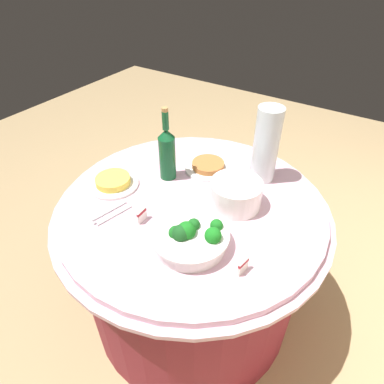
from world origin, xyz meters
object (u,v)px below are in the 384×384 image
Objects in this scene: label_placard_mid at (142,215)px; food_plate_peanuts at (208,166)px; plate_stack at (236,194)px; food_plate_fried_egg at (113,182)px; wine_bottle at (167,152)px; decorative_fruit_vase at (265,149)px; label_placard_front at (243,266)px; broccoli_bowl at (190,237)px; serving_tongs at (111,214)px.

food_plate_peanuts is at bearing 176.14° from label_placard_mid.
food_plate_fried_egg is at bearing -70.96° from plate_stack.
wine_bottle reaches higher than food_plate_fried_egg.
wine_bottle is 0.99× the size of decorative_fruit_vase.
decorative_fruit_vase reaches higher than label_placard_front.
label_placard_mid is at bearing -91.09° from broccoli_bowl.
plate_stack is 0.95× the size of food_plate_fried_egg.
broccoli_bowl is 0.45m from wine_bottle.
food_plate_peanuts is at bearing -138.46° from label_placard_front.
decorative_fruit_vase is at bearing 121.88° from wine_bottle.
wine_bottle is at bearing -133.39° from broccoli_bowl.
decorative_fruit_vase is (-0.24, 0.01, 0.09)m from plate_stack.
decorative_fruit_vase is at bearing 152.67° from label_placard_mid.
wine_bottle reaches higher than label_placard_front.
food_plate_peanuts is 0.61m from label_placard_front.
wine_bottle is 1.53× the size of food_plate_peanuts.
wine_bottle is 0.43m from decorative_fruit_vase.
broccoli_bowl is at bearing 88.91° from label_placard_mid.
plate_stack is 0.28m from food_plate_peanuts.
wine_bottle is at bearing 173.80° from serving_tongs.
label_placard_mid reaches higher than serving_tongs.
food_plate_peanuts is (-0.49, 0.16, 0.01)m from serving_tongs.
food_plate_peanuts reaches higher than serving_tongs.
decorative_fruit_vase is at bearing -162.58° from label_placard_front.
plate_stack reaches higher than food_plate_peanuts.
decorative_fruit_vase reaches higher than food_plate_peanuts.
food_plate_fried_egg is (0.19, -0.16, -0.11)m from wine_bottle.
label_placard_front is at bearing 41.54° from food_plate_peanuts.
wine_bottle is at bearing 138.89° from food_plate_fried_egg.
decorative_fruit_vase is at bearing 176.57° from plate_stack.
wine_bottle is at bearing -162.72° from label_placard_mid.
food_plate_fried_egg is at bearing -113.11° from label_placard_mid.
food_plate_peanuts is at bearing -72.82° from decorative_fruit_vase.
decorative_fruit_vase reaches higher than plate_stack.
food_plate_fried_egg is at bearing -103.25° from broccoli_bowl.
serving_tongs is at bearing -83.91° from broccoli_bowl.
decorative_fruit_vase reaches higher than wine_bottle.
food_plate_fried_egg is at bearing -41.11° from wine_bottle.
wine_bottle reaches higher than plate_stack.
broccoli_bowl is 5.09× the size of label_placard_mid.
serving_tongs is (0.56, -0.40, -0.14)m from decorative_fruit_vase.
label_placard_mid is at bearing 108.11° from serving_tongs.
label_placard_front is (-0.03, 0.56, 0.03)m from serving_tongs.
wine_bottle is 1.53× the size of food_plate_fried_egg.
label_placard_mid is at bearing -3.86° from food_plate_peanuts.
broccoli_bowl reaches higher than label_placard_mid.
label_placard_mid is (0.28, -0.25, -0.02)m from plate_stack.
plate_stack is 0.35m from label_placard_front.
serving_tongs is at bearing -49.55° from plate_stack.
label_placard_mid reaches higher than food_plate_peanuts.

